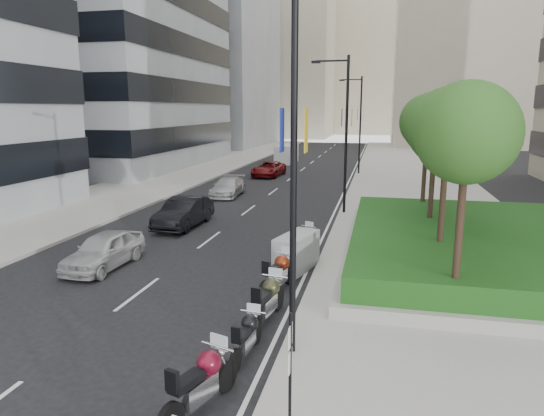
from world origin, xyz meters
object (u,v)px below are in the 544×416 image
(motorcycle_3, at_px, (268,300))
(motorcycle_5, at_px, (296,253))
(delivery_van, at_px, (286,155))
(motorcycle_6, at_px, (303,240))
(car_d, at_px, (269,169))
(lamp_post_2, at_px, (359,120))
(motorcycle_1, at_px, (201,382))
(motorcycle_2, at_px, (247,336))
(parking_sign, at_px, (290,366))
(lamp_post_0, at_px, (287,154))
(lamp_post_1, at_px, (344,127))
(car_b, at_px, (184,212))
(car_c, at_px, (228,187))
(car_a, at_px, (104,250))
(motorcycle_4, at_px, (278,273))

(motorcycle_3, relative_size, motorcycle_5, 0.96)
(motorcycle_5, height_order, delivery_van, delivery_van)
(motorcycle_6, bearing_deg, car_d, 38.54)
(motorcycle_3, bearing_deg, lamp_post_2, 7.80)
(motorcycle_1, distance_m, motorcycle_2, 2.39)
(parking_sign, height_order, motorcycle_3, parking_sign)
(motorcycle_6, bearing_deg, lamp_post_0, -151.50)
(motorcycle_6, relative_size, car_d, 0.42)
(motorcycle_6, xyz_separation_m, delivery_van, (-7.40, 34.46, 0.37))
(lamp_post_1, height_order, motorcycle_3, lamp_post_1)
(motorcycle_2, bearing_deg, lamp_post_2, 3.58)
(lamp_post_0, relative_size, car_b, 1.94)
(lamp_post_2, xyz_separation_m, car_c, (-8.39, -13.54, -4.41))
(car_a, relative_size, delivery_van, 0.83)
(lamp_post_0, distance_m, delivery_van, 44.26)
(motorcycle_4, bearing_deg, car_a, 98.38)
(motorcycle_1, relative_size, motorcycle_5, 0.93)
(motorcycle_4, height_order, car_c, car_c)
(parking_sign, distance_m, motorcycle_1, 2.11)
(car_c, bearing_deg, motorcycle_4, -70.40)
(lamp_post_1, relative_size, car_d, 1.83)
(lamp_post_1, bearing_deg, parking_sign, -88.12)
(lamp_post_1, relative_size, motorcycle_6, 4.32)
(car_b, bearing_deg, car_c, 95.57)
(motorcycle_6, distance_m, delivery_van, 35.25)
(motorcycle_2, height_order, car_a, car_a)
(motorcycle_6, bearing_deg, lamp_post_1, 15.18)
(lamp_post_1, height_order, motorcycle_4, lamp_post_1)
(lamp_post_0, relative_size, motorcycle_2, 4.44)
(motorcycle_1, distance_m, motorcycle_3, 4.53)
(motorcycle_6, relative_size, delivery_van, 0.42)
(motorcycle_1, bearing_deg, lamp_post_0, -6.97)
(motorcycle_2, xyz_separation_m, motorcycle_6, (-0.05, 9.04, 0.05))
(motorcycle_1, relative_size, motorcycle_4, 0.99)
(parking_sign, xyz_separation_m, delivery_van, (-9.04, 46.26, -0.50))
(lamp_post_2, distance_m, car_c, 16.53)
(motorcycle_1, bearing_deg, motorcycle_5, 16.22)
(motorcycle_2, relative_size, car_a, 0.50)
(lamp_post_1, relative_size, motorcycle_3, 3.75)
(lamp_post_1, relative_size, parking_sign, 3.60)
(motorcycle_4, bearing_deg, lamp_post_1, 11.68)
(car_a, bearing_deg, delivery_van, 92.54)
(lamp_post_2, bearing_deg, car_d, -159.85)
(motorcycle_5, distance_m, car_d, 26.54)
(car_b, bearing_deg, motorcycle_6, -24.15)
(car_b, bearing_deg, car_a, -91.29)
(motorcycle_3, relative_size, motorcycle_4, 1.02)
(lamp_post_2, distance_m, delivery_van, 12.47)
(parking_sign, xyz_separation_m, car_a, (-8.90, 8.25, -0.76))
(lamp_post_0, relative_size, lamp_post_1, 1.00)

